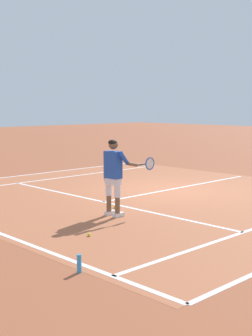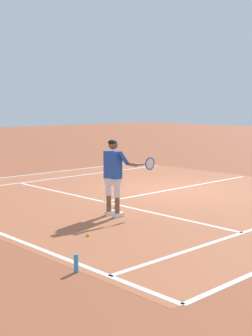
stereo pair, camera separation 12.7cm
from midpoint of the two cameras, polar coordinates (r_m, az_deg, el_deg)
The scene contains 10 objects.
ground_plane at distance 13.99m, azimuth 5.40°, elevation -2.65°, with size 80.00×80.00×0.00m, color #9E5133.
court_inner_surface at distance 13.25m, azimuth 2.48°, elevation -3.19°, with size 10.98×10.25×0.00m, color #B2603D.
line_service at distance 12.25m, azimuth -2.34°, elevation -4.06°, with size 8.23×0.10×0.01m, color white.
line_centre_service at distance 14.52m, azimuth 7.23°, elevation -2.29°, with size 0.10×6.40×0.01m, color white.
line_singles_left at distance 16.34m, azimuth -7.93°, elevation -1.21°, with size 0.10×9.85×0.01m, color white.
line_doubles_left at distance 17.47m, azimuth -10.56°, elevation -0.70°, with size 0.10×9.85×0.01m, color white.
tennis_player at distance 10.54m, azimuth -1.09°, elevation -0.51°, with size 0.63×1.12×1.71m.
tennis_ball_near_feet at distance 11.49m, azimuth -0.99°, elevation -4.69°, with size 0.07×0.07×0.07m, color #CCE02D.
tennis_ball_by_baseline at distance 9.12m, azimuth -4.18°, elevation -7.95°, with size 0.07×0.07×0.07m, color #CCE02D.
water_bottle at distance 7.22m, azimuth -5.48°, elevation -11.30°, with size 0.07×0.07×0.28m, color #3393D6.
Camera 2 is at (9.10, -10.33, 2.46)m, focal length 50.92 mm.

